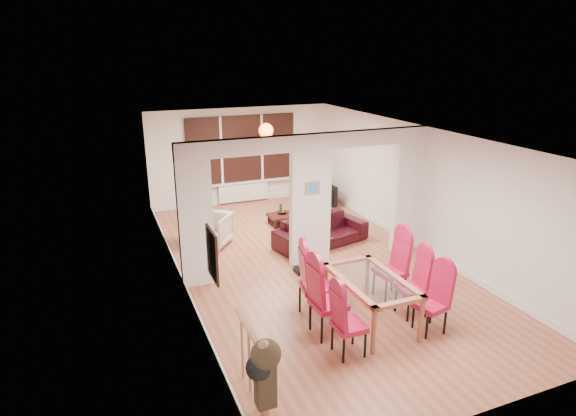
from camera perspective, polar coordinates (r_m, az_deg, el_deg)
floor at (r=9.62m, az=2.55°, el=-6.67°), size 5.00×9.00×0.01m
room_walls at (r=9.14m, az=2.66°, el=0.74°), size 5.00×9.00×2.60m
divider_wall at (r=9.14m, az=2.66°, el=0.74°), size 5.00×0.18×2.60m
bay_window_blinds at (r=13.13m, az=-5.51°, el=6.98°), size 3.00×0.08×1.80m
radiator at (r=13.38m, az=-5.31°, el=1.90°), size 1.40×0.08×0.50m
pendant_light at (r=12.04m, az=-2.62°, el=9.16°), size 0.36×0.36×0.36m
stair_newel at (r=6.04m, az=-4.47°, el=-17.24°), size 0.40×1.20×1.10m
wall_poster at (r=6.15m, az=-8.98°, el=-5.47°), size 0.04×0.52×0.67m
pillar_photo at (r=8.97m, az=2.95°, el=2.39°), size 0.30×0.03×0.25m
dining_table at (r=7.66m, az=9.70°, el=-10.74°), size 0.89×1.59×0.74m
dining_chair_la at (r=6.82m, az=7.30°, el=-13.10°), size 0.42×0.42×1.04m
dining_chair_lb at (r=7.18m, az=4.83°, el=-10.61°), size 0.49×0.49×1.19m
dining_chair_lc at (r=7.63m, az=3.41°, el=-8.71°), size 0.56×0.56×1.19m
dining_chair_ra at (r=7.56m, az=16.57°, el=-10.49°), size 0.49×0.49×1.02m
dining_chair_rb at (r=7.93m, az=14.52°, el=-8.82°), size 0.45×0.45×1.04m
dining_chair_rc at (r=8.33m, az=12.04°, el=-6.90°), size 0.48×0.48×1.14m
sofa at (r=10.46m, az=3.93°, el=-2.76°), size 2.22×1.27×0.61m
armchair at (r=10.52m, az=-9.12°, el=-2.55°), size 1.08×1.08×0.71m
person at (r=10.60m, az=-10.96°, el=0.40°), size 0.70×0.54×1.72m
television at (r=13.18m, az=4.35°, el=1.72°), size 1.08×0.18×0.62m
coffee_table at (r=11.77m, az=0.38°, el=-1.21°), size 1.20×0.76×0.26m
bottle at (r=11.69m, az=-0.86°, el=-0.00°), size 0.07×0.07×0.26m
bowl at (r=11.70m, az=-0.71°, el=-0.51°), size 0.24×0.24×0.06m
shoes at (r=9.25m, az=1.60°, el=-7.37°), size 0.24×0.26×0.10m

